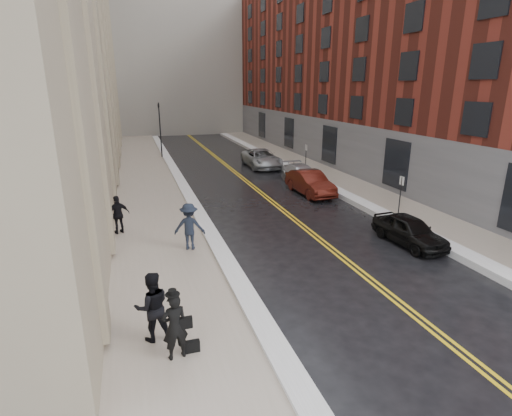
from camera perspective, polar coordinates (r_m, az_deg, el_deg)
ground at (r=12.46m, az=11.68°, el=-16.07°), size 160.00×160.00×0.00m
sidewalk_left at (r=25.88m, az=-14.90°, el=1.63°), size 4.00×64.00×0.15m
sidewalk_right at (r=29.59m, az=12.18°, el=3.73°), size 3.00×64.00×0.15m
lane_stripe_a at (r=27.02m, az=-0.18°, el=2.70°), size 0.12×64.00×0.01m
lane_stripe_b at (r=27.09m, az=0.30°, el=2.74°), size 0.12×64.00×0.01m
snow_ridge_left at (r=26.05m, az=-9.86°, el=2.18°), size 0.70×60.80×0.26m
snow_ridge_right at (r=28.72m, az=8.96°, el=3.66°), size 0.85×60.80×0.30m
building_right at (r=39.38m, az=19.27°, el=19.54°), size 14.00×50.00×18.00m
traffic_signal at (r=39.26m, az=-13.56°, el=11.34°), size 0.18×0.15×5.20m
parking_sign_near at (r=22.22m, az=19.94°, el=2.06°), size 0.06×0.35×2.23m
parking_sign_far at (r=32.33m, az=7.14°, el=7.43°), size 0.06×0.35×2.23m
car_black at (r=18.80m, az=21.05°, el=-2.99°), size 1.74×3.87×1.29m
car_maroon at (r=25.89m, az=7.73°, el=3.59°), size 1.77×4.60×1.49m
car_silver_near at (r=28.55m, az=6.53°, el=4.75°), size 1.98×4.65×1.34m
car_silver_far at (r=34.34m, az=0.80°, el=7.10°), size 2.57×5.46×1.51m
pedestrian_main at (r=10.48m, az=-11.53°, el=-16.27°), size 0.72×0.54×1.78m
pedestrian_a at (r=11.25m, az=-14.59°, el=-13.48°), size 1.01×0.82×1.95m
pedestrian_b at (r=16.79m, az=-9.50°, el=-2.61°), size 1.43×1.05×1.98m
pedestrian_c at (r=19.42m, az=-19.08°, el=-0.90°), size 1.14×0.78×1.79m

